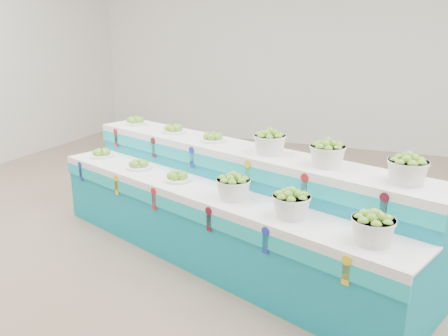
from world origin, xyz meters
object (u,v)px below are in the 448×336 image
at_px(basket_lower_left, 233,186).
at_px(basket_upper_right, 408,169).
at_px(plate_upper_mid, 174,128).
at_px(display_stand, 224,204).

height_order(basket_lower_left, basket_upper_right, basket_upper_right).
xyz_separation_m(basket_lower_left, plate_upper_mid, (-1.05, 0.92, 0.24)).
relative_size(basket_lower_left, basket_upper_right, 1.00).
bearing_deg(plate_upper_mid, display_stand, -34.70).
height_order(display_stand, basket_upper_right, basket_upper_right).
bearing_deg(basket_lower_left, display_stand, 123.23).
height_order(basket_lower_left, plate_upper_mid, plate_upper_mid).
xyz_separation_m(display_stand, basket_upper_right, (1.57, -0.33, 0.62)).
xyz_separation_m(display_stand, plate_upper_mid, (-0.83, 0.57, 0.56)).
xyz_separation_m(plate_upper_mid, basket_upper_right, (2.39, -0.90, 0.06)).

